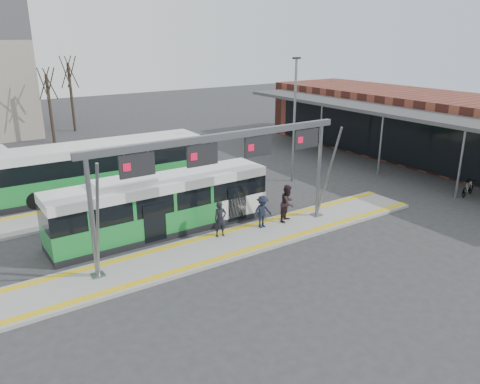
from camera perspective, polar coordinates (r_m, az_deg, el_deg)
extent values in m
plane|color=#2D2D30|center=(22.43, -0.59, -6.31)|extent=(120.00, 120.00, 0.00)
cube|color=gray|center=(22.40, -0.59, -6.14)|extent=(22.00, 3.00, 0.15)
cube|color=gray|center=(27.64, -16.87, -2.05)|extent=(20.00, 3.00, 0.15)
cube|color=gold|center=(23.25, -2.16, -4.96)|extent=(22.00, 0.35, 0.02)
cube|color=gold|center=(21.50, 1.11, -7.00)|extent=(22.00, 0.35, 0.02)
cube|color=gold|center=(28.66, -17.59, -1.20)|extent=(20.00, 0.35, 0.02)
cylinder|color=slate|center=(19.15, -17.61, -3.04)|extent=(0.20, 0.20, 5.05)
cube|color=slate|center=(20.18, -16.91, -9.64)|extent=(0.50, 0.50, 0.06)
cylinder|color=slate|center=(18.53, -16.97, -3.72)|extent=(0.12, 1.46, 4.90)
cylinder|color=slate|center=(24.96, 9.62, 2.60)|extent=(0.20, 0.20, 5.05)
cube|color=slate|center=(25.75, 9.32, -2.74)|extent=(0.50, 0.50, 0.06)
cylinder|color=slate|center=(24.48, 10.73, 2.21)|extent=(0.12, 1.46, 4.90)
cube|color=slate|center=(20.76, -2.25, 6.78)|extent=(13.00, 0.25, 0.30)
cube|color=black|center=(19.19, -12.45, 3.20)|extent=(1.50, 0.12, 0.95)
cube|color=red|center=(18.97, -13.62, 2.94)|extent=(0.32, 0.02, 0.32)
cube|color=black|center=(20.42, -4.62, 4.51)|extent=(1.50, 0.12, 0.95)
cube|color=red|center=(20.15, -5.64, 4.29)|extent=(0.32, 0.02, 0.32)
cube|color=black|center=(22.00, 2.22, 5.59)|extent=(1.50, 0.12, 0.95)
cube|color=red|center=(21.69, 1.36, 5.41)|extent=(0.32, 0.02, 0.32)
cube|color=black|center=(23.86, 8.09, 6.45)|extent=(1.50, 0.12, 0.95)
cube|color=red|center=(23.51, 7.38, 6.31)|extent=(0.32, 0.02, 0.32)
cube|color=brown|center=(39.87, 23.51, 7.06)|extent=(8.00, 32.00, 5.00)
cube|color=black|center=(36.55, 19.77, 5.77)|extent=(0.15, 28.00, 3.60)
cube|color=#3F3F42|center=(35.11, 18.89, 9.21)|extent=(4.00, 30.00, 0.25)
cylinder|color=slate|center=(30.87, 25.28, 3.13)|extent=(0.14, 0.14, 4.30)
cylinder|color=slate|center=(34.18, 16.76, 5.51)|extent=(0.14, 0.14, 4.30)
cylinder|color=slate|center=(38.16, 9.82, 7.34)|extent=(0.14, 0.14, 4.30)
cube|color=black|center=(24.05, -9.35, -4.37)|extent=(11.18, 2.41, 0.33)
cube|color=#1B7F33|center=(23.78, -9.43, -2.83)|extent=(11.18, 2.41, 1.07)
cube|color=black|center=(23.44, -9.56, -0.55)|extent=(11.18, 2.34, 0.93)
cube|color=white|center=(23.22, -9.65, 1.08)|extent=(11.18, 2.41, 0.47)
cube|color=orange|center=(25.93, 1.59, 2.99)|extent=(0.06, 1.66, 0.26)
cube|color=white|center=(22.45, -14.01, 1.16)|extent=(2.80, 1.67, 0.28)
cylinder|color=black|center=(21.83, -17.57, -6.64)|extent=(0.93, 0.28, 0.93)
cylinder|color=black|center=(23.67, -19.08, -4.79)|extent=(0.93, 0.28, 0.93)
cylinder|color=black|center=(24.57, -1.26, -2.84)|extent=(0.93, 0.28, 0.93)
cylinder|color=black|center=(26.22, -3.73, -1.46)|extent=(0.93, 0.28, 0.93)
cube|color=black|center=(31.07, -16.05, 0.52)|extent=(12.56, 3.00, 0.36)
cube|color=#1B7F33|center=(30.84, -16.18, 1.90)|extent=(12.56, 3.00, 1.20)
cube|color=black|center=(30.55, -16.37, 3.91)|extent=(12.56, 2.92, 1.04)
cube|color=white|center=(30.37, -16.50, 5.33)|extent=(12.56, 3.00, 0.52)
cylinder|color=black|center=(29.03, -23.66, -0.92)|extent=(1.05, 0.34, 1.04)
cylinder|color=black|center=(31.26, -24.39, 0.31)|extent=(1.05, 0.34, 1.04)
cylinder|color=black|center=(31.09, -8.87, 1.71)|extent=(1.05, 0.34, 1.04)
cylinder|color=black|center=(33.19, -10.53, 2.70)|extent=(1.05, 0.34, 1.04)
imported|color=black|center=(22.57, -2.42, -3.35)|extent=(0.69, 0.50, 1.74)
imported|color=black|center=(24.49, 5.83, -1.35)|extent=(1.19, 1.10, 1.96)
imported|color=black|center=(23.60, 2.76, -2.41)|extent=(1.10, 0.64, 1.69)
imported|color=gray|center=(32.01, 26.05, 0.45)|extent=(1.74, 0.78, 1.01)
cylinder|color=#382B21|center=(46.19, -22.12, 9.35)|extent=(0.28, 0.28, 6.13)
cylinder|color=#382B21|center=(51.11, -19.84, 10.78)|extent=(0.28, 0.28, 6.82)
cylinder|color=slate|center=(31.09, 6.63, 8.47)|extent=(0.16, 0.16, 8.06)
cube|color=black|center=(30.64, 6.92, 15.91)|extent=(0.50, 0.25, 0.12)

